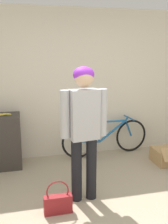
{
  "coord_description": "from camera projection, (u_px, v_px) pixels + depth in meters",
  "views": [
    {
      "loc": [
        -1.0,
        -2.26,
        1.86
      ],
      "look_at": [
        -0.26,
        0.72,
        1.15
      ],
      "focal_mm": 42.0,
      "sensor_mm": 36.0,
      "label": 1
    }
  ],
  "objects": [
    {
      "name": "handbag",
      "position": [
        58.0,
        203.0,
        3.07
      ],
      "size": [
        0.33,
        0.1,
        0.41
      ],
      "color": "maroon",
      "rests_on": "ground_plane"
    },
    {
      "name": "bicycle",
      "position": [
        106.0,
        137.0,
        4.79
      ],
      "size": [
        1.66,
        0.46,
        0.69
      ],
      "rotation": [
        0.0,
        0.0,
        0.09
      ],
      "color": "black",
      "rests_on": "ground_plane"
    },
    {
      "name": "person",
      "position": [
        84.0,
        122.0,
        3.18
      ],
      "size": [
        0.58,
        0.26,
        1.7
      ],
      "rotation": [
        0.0,
        0.0,
        0.14
      ],
      "color": "black",
      "rests_on": "ground_plane"
    },
    {
      "name": "wall_back",
      "position": [
        77.0,
        84.0,
        4.67
      ],
      "size": [
        8.0,
        0.07,
        2.6
      ],
      "color": "beige",
      "rests_on": "ground_plane"
    },
    {
      "name": "cardboard_box",
      "position": [
        167.0,
        156.0,
        4.48
      ],
      "size": [
        0.45,
        0.5,
        0.33
      ],
      "color": "tan",
      "rests_on": "ground_plane"
    }
  ]
}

